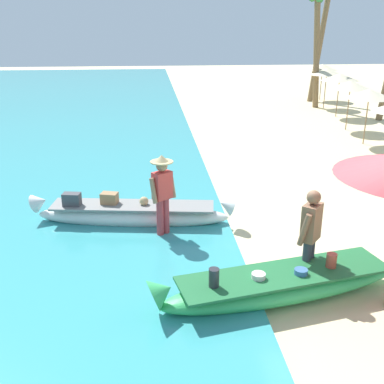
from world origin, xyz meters
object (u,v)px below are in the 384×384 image
at_px(boat_green_foreground, 284,284).
at_px(person_tourist_customer, 310,233).
at_px(palm_tree_mid_cluster, 318,4).
at_px(person_vendor_hatted, 162,191).
at_px(boat_white_midground, 132,214).

height_order(boat_green_foreground, person_tourist_customer, person_tourist_customer).
bearing_deg(person_tourist_customer, palm_tree_mid_cluster, 71.28).
height_order(person_vendor_hatted, palm_tree_mid_cluster, palm_tree_mid_cluster).
xyz_separation_m(boat_green_foreground, person_vendor_hatted, (-1.78, 2.35, 0.73)).
height_order(boat_white_midground, palm_tree_mid_cluster, palm_tree_mid_cluster).
bearing_deg(boat_green_foreground, person_tourist_customer, 40.09).
xyz_separation_m(boat_white_midground, palm_tree_mid_cluster, (8.41, 13.67, 4.51)).
bearing_deg(person_tourist_customer, person_vendor_hatted, 139.81).
distance_m(boat_white_midground, person_tourist_customer, 3.94).
bearing_deg(boat_white_midground, palm_tree_mid_cluster, 58.39).
xyz_separation_m(boat_green_foreground, boat_white_midground, (-2.41, 2.99, 0.02)).
bearing_deg(boat_white_midground, boat_green_foreground, -51.15).
distance_m(boat_green_foreground, person_tourist_customer, 0.93).
height_order(boat_green_foreground, palm_tree_mid_cluster, palm_tree_mid_cluster).
xyz_separation_m(person_vendor_hatted, palm_tree_mid_cluster, (7.78, 14.32, 3.80)).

